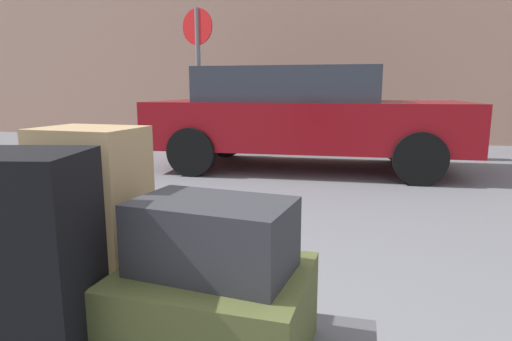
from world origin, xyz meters
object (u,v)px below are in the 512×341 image
at_px(bollard_kerb_near, 472,142).
at_px(no_parking_sign, 198,70).
at_px(suitcase_black_rear_right, 21,271).
at_px(suitcase_tan_rear_left, 95,224).
at_px(parked_car, 302,115).
at_px(suitcase_olive_front_left, 214,313).
at_px(duffel_bag_charcoal_topmost_pile, 213,236).

height_order(bollard_kerb_near, no_parking_sign, no_parking_sign).
xyz_separation_m(suitcase_black_rear_right, suitcase_tan_rear_left, (-0.02, 0.36, 0.02)).
relative_size(suitcase_black_rear_right, parked_car, 0.14).
xyz_separation_m(suitcase_olive_front_left, duffel_bag_charcoal_topmost_pile, (0.00, 0.00, 0.24)).
bearing_deg(suitcase_olive_front_left, no_parking_sign, 114.05).
bearing_deg(suitcase_black_rear_right, no_parking_sign, 94.70).
xyz_separation_m(suitcase_olive_front_left, suitcase_black_rear_right, (-0.45, -0.23, 0.18)).
height_order(suitcase_olive_front_left, duffel_bag_charcoal_topmost_pile, duffel_bag_charcoal_topmost_pile).
bearing_deg(suitcase_olive_front_left, parked_car, 97.53).
height_order(duffel_bag_charcoal_topmost_pile, bollard_kerb_near, duffel_bag_charcoal_topmost_pile).
height_order(duffel_bag_charcoal_topmost_pile, parked_car, parked_car).
relative_size(suitcase_tan_rear_left, no_parking_sign, 0.30).
distance_m(suitcase_olive_front_left, parked_car, 5.11).
height_order(suitcase_tan_rear_left, no_parking_sign, no_parking_sign).
distance_m(suitcase_black_rear_right, parked_car, 5.31).
relative_size(suitcase_tan_rear_left, parked_car, 0.15).
bearing_deg(parked_car, duffel_bag_charcoal_topmost_pile, -84.72).
height_order(suitcase_black_rear_right, suitcase_tan_rear_left, suitcase_tan_rear_left).
distance_m(bollard_kerb_near, no_parking_sign, 4.53).
bearing_deg(suitcase_olive_front_left, duffel_bag_charcoal_topmost_pile, 92.26).
xyz_separation_m(duffel_bag_charcoal_topmost_pile, no_parking_sign, (-1.93, 4.83, 0.68)).
height_order(duffel_bag_charcoal_topmost_pile, no_parking_sign, no_parking_sign).
relative_size(suitcase_tan_rear_left, duffel_bag_charcoal_topmost_pile, 1.48).
bearing_deg(suitcase_black_rear_right, suitcase_olive_front_left, 14.77).
bearing_deg(bollard_kerb_near, suitcase_olive_front_left, -107.81).
relative_size(suitcase_black_rear_right, bollard_kerb_near, 1.13).
height_order(suitcase_olive_front_left, no_parking_sign, no_parking_sign).
distance_m(suitcase_olive_front_left, suitcase_tan_rear_left, 0.54).
bearing_deg(duffel_bag_charcoal_topmost_pile, suitcase_tan_rear_left, 170.79).
bearing_deg(suitcase_olive_front_left, bollard_kerb_near, 74.45).
xyz_separation_m(suitcase_olive_front_left, parked_car, (-0.47, 5.08, 0.29)).
relative_size(duffel_bag_charcoal_topmost_pile, parked_car, 0.10).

